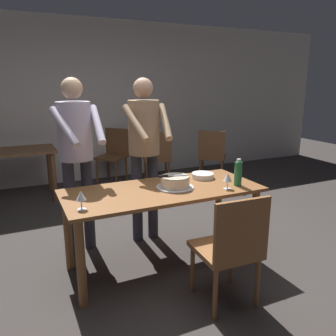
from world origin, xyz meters
The scene contains 16 objects.
ground_plane centered at (0.00, 0.00, 0.00)m, with size 14.00×14.00×0.00m, color #383330.
back_wall centered at (0.00, 3.27, 1.35)m, with size 10.00×0.12×2.70m, color beige.
main_dining_table centered at (0.00, 0.00, 0.64)m, with size 1.76×0.76×0.75m.
cake_on_platter centered at (0.11, -0.02, 0.80)m, with size 0.34×0.34×0.11m.
cake_knife centered at (0.04, 0.00, 0.87)m, with size 0.27×0.08×0.02m.
plate_stack centered at (0.51, 0.16, 0.78)m, with size 0.22×0.22×0.05m.
wine_glass_near centered at (-0.75, -0.21, 0.85)m, with size 0.08×0.08×0.14m.
wine_glass_far centered at (0.52, -0.24, 0.85)m, with size 0.08×0.08×0.14m.
water_bottle centered at (0.67, -0.19, 0.86)m, with size 0.07×0.07×0.25m.
person_cutting_cake centered at (0.06, 0.59, 1.08)m, with size 0.47×0.55×1.72m.
person_standing_beside centered at (-0.63, 0.62, 1.08)m, with size 0.46×0.57×1.72m.
chair_near_side centered at (0.21, -0.76, 0.49)m, with size 0.46×0.46×0.90m.
background_table centered at (-1.11, 2.57, 0.58)m, with size 1.00×0.70×0.74m.
background_chair_0 centered at (0.40, 2.97, 0.49)m, with size 0.62×0.62×0.90m.
background_chair_1 centered at (0.98, 2.42, 0.49)m, with size 0.55×0.55×0.90m.
background_chair_2 centered at (1.88, 2.16, 0.49)m, with size 0.62×0.62×0.90m.
Camera 1 is at (-1.17, -2.63, 1.67)m, focal length 36.23 mm.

